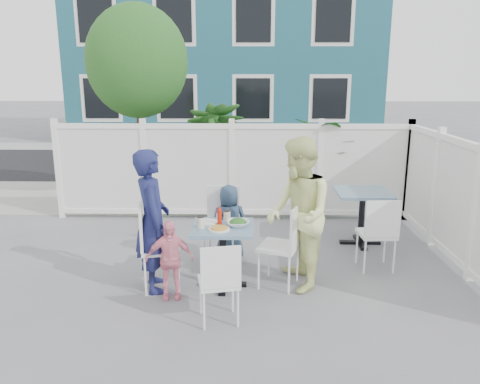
{
  "coord_description": "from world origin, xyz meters",
  "views": [
    {
      "loc": [
        0.39,
        -5.2,
        2.35
      ],
      "look_at": [
        0.28,
        0.17,
        1.02
      ],
      "focal_mm": 35.0,
      "sensor_mm": 36.0,
      "label": 1
    }
  ],
  "objects_px": {
    "spare_table": "(362,203)",
    "chair_left": "(153,241)",
    "chair_back": "(222,217)",
    "utility_cabinet": "(121,161)",
    "toddler": "(170,259)",
    "chair_right": "(286,240)",
    "boy": "(229,223)",
    "man": "(152,221)",
    "chair_near": "(220,278)",
    "main_table": "(223,240)",
    "woman": "(298,214)"
  },
  "relations": [
    {
      "from": "spare_table",
      "to": "chair_left",
      "type": "height_order",
      "value": "chair_left"
    },
    {
      "from": "spare_table",
      "to": "chair_back",
      "type": "distance_m",
      "value": 2.03
    },
    {
      "from": "utility_cabinet",
      "to": "toddler",
      "type": "distance_m",
      "value": 4.85
    },
    {
      "from": "chair_right",
      "to": "toddler",
      "type": "distance_m",
      "value": 1.31
    },
    {
      "from": "utility_cabinet",
      "to": "chair_back",
      "type": "bearing_deg",
      "value": -63.29
    },
    {
      "from": "chair_left",
      "to": "toddler",
      "type": "xyz_separation_m",
      "value": [
        0.22,
        -0.23,
        -0.13
      ]
    },
    {
      "from": "utility_cabinet",
      "to": "spare_table",
      "type": "bearing_deg",
      "value": -40.64
    },
    {
      "from": "chair_right",
      "to": "boy",
      "type": "relative_size",
      "value": 0.96
    },
    {
      "from": "utility_cabinet",
      "to": "toddler",
      "type": "xyz_separation_m",
      "value": [
        1.73,
        -4.52,
        -0.24
      ]
    },
    {
      "from": "utility_cabinet",
      "to": "man",
      "type": "height_order",
      "value": "man"
    },
    {
      "from": "chair_left",
      "to": "chair_back",
      "type": "bearing_deg",
      "value": 130.01
    },
    {
      "from": "chair_left",
      "to": "chair_near",
      "type": "xyz_separation_m",
      "value": [
        0.8,
        -0.79,
        -0.08
      ]
    },
    {
      "from": "chair_right",
      "to": "boy",
      "type": "xyz_separation_m",
      "value": [
        -0.68,
        0.81,
        -0.06
      ]
    },
    {
      "from": "chair_back",
      "to": "main_table",
      "type": "bearing_deg",
      "value": 101.2
    },
    {
      "from": "chair_back",
      "to": "man",
      "type": "xyz_separation_m",
      "value": [
        -0.71,
        -0.93,
        0.24
      ]
    },
    {
      "from": "main_table",
      "to": "chair_right",
      "type": "relative_size",
      "value": 0.75
    },
    {
      "from": "main_table",
      "to": "toddler",
      "type": "xyz_separation_m",
      "value": [
        -0.56,
        -0.29,
        -0.12
      ]
    },
    {
      "from": "main_table",
      "to": "toddler",
      "type": "distance_m",
      "value": 0.64
    },
    {
      "from": "spare_table",
      "to": "boy",
      "type": "height_order",
      "value": "boy"
    },
    {
      "from": "spare_table",
      "to": "chair_back",
      "type": "relative_size",
      "value": 0.82
    },
    {
      "from": "spare_table",
      "to": "utility_cabinet",
      "type": "bearing_deg",
      "value": 146.19
    },
    {
      "from": "toddler",
      "to": "main_table",
      "type": "bearing_deg",
      "value": 18.25
    },
    {
      "from": "man",
      "to": "spare_table",
      "type": "bearing_deg",
      "value": -78.12
    },
    {
      "from": "utility_cabinet",
      "to": "toddler",
      "type": "relative_size",
      "value": 1.55
    },
    {
      "from": "chair_right",
      "to": "woman",
      "type": "bearing_deg",
      "value": -69.32
    },
    {
      "from": "chair_right",
      "to": "chair_back",
      "type": "relative_size",
      "value": 1.01
    },
    {
      "from": "chair_back",
      "to": "boy",
      "type": "distance_m",
      "value": 0.12
    },
    {
      "from": "main_table",
      "to": "chair_near",
      "type": "distance_m",
      "value": 0.86
    },
    {
      "from": "utility_cabinet",
      "to": "boy",
      "type": "bearing_deg",
      "value": -62.44
    },
    {
      "from": "main_table",
      "to": "toddler",
      "type": "height_order",
      "value": "toddler"
    },
    {
      "from": "toddler",
      "to": "spare_table",
      "type": "bearing_deg",
      "value": 25.72
    },
    {
      "from": "chair_back",
      "to": "chair_near",
      "type": "relative_size",
      "value": 1.14
    },
    {
      "from": "chair_left",
      "to": "man",
      "type": "bearing_deg",
      "value": 84.2
    },
    {
      "from": "utility_cabinet",
      "to": "chair_left",
      "type": "relative_size",
      "value": 1.39
    },
    {
      "from": "utility_cabinet",
      "to": "chair_near",
      "type": "relative_size",
      "value": 1.63
    },
    {
      "from": "chair_near",
      "to": "toddler",
      "type": "relative_size",
      "value": 0.95
    },
    {
      "from": "spare_table",
      "to": "chair_right",
      "type": "height_order",
      "value": "chair_right"
    },
    {
      "from": "chair_near",
      "to": "boy",
      "type": "distance_m",
      "value": 1.68
    },
    {
      "from": "chair_right",
      "to": "chair_near",
      "type": "distance_m",
      "value": 1.12
    },
    {
      "from": "main_table",
      "to": "chair_near",
      "type": "relative_size",
      "value": 0.86
    },
    {
      "from": "woman",
      "to": "toddler",
      "type": "bearing_deg",
      "value": -87.52
    },
    {
      "from": "chair_right",
      "to": "chair_near",
      "type": "bearing_deg",
      "value": 161.48
    },
    {
      "from": "utility_cabinet",
      "to": "toddler",
      "type": "bearing_deg",
      "value": -75.84
    },
    {
      "from": "chair_right",
      "to": "chair_back",
      "type": "xyz_separation_m",
      "value": [
        -0.77,
        0.85,
        -0.0
      ]
    },
    {
      "from": "chair_back",
      "to": "man",
      "type": "bearing_deg",
      "value": 59.55
    },
    {
      "from": "chair_near",
      "to": "toddler",
      "type": "distance_m",
      "value": 0.8
    },
    {
      "from": "spare_table",
      "to": "chair_back",
      "type": "bearing_deg",
      "value": -163.98
    },
    {
      "from": "boy",
      "to": "toddler",
      "type": "height_order",
      "value": "boy"
    },
    {
      "from": "chair_right",
      "to": "man",
      "type": "distance_m",
      "value": 1.51
    },
    {
      "from": "utility_cabinet",
      "to": "chair_back",
      "type": "height_order",
      "value": "utility_cabinet"
    }
  ]
}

